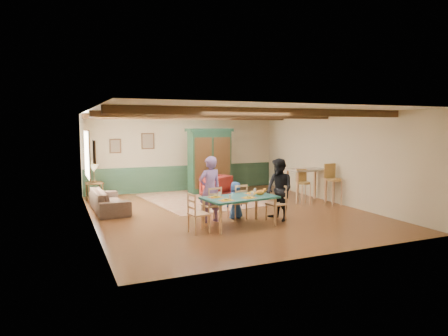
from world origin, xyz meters
name	(u,v)px	position (x,y,z in m)	size (l,w,h in m)	color
floor	(228,212)	(0.00, 0.00, 0.00)	(8.00, 8.00, 0.00)	#5B3119
wall_back	(184,153)	(0.00, 4.00, 1.35)	(7.00, 0.02, 2.70)	beige
wall_left	(91,168)	(-3.50, 0.00, 1.35)	(0.02, 8.00, 2.70)	beige
wall_right	(335,158)	(3.50, 0.00, 1.35)	(0.02, 8.00, 2.70)	beige
ceiling	(229,111)	(0.00, 0.00, 2.70)	(7.00, 8.00, 0.02)	white
wainscot_back	(184,178)	(0.00, 3.98, 0.45)	(6.95, 0.03, 0.90)	#213C2B
ceiling_beam_front	(272,112)	(0.00, -2.30, 2.61)	(6.95, 0.16, 0.16)	#33200E
ceiling_beam_mid	(223,115)	(0.00, 0.40, 2.61)	(6.95, 0.16, 0.16)	#33200E
ceiling_beam_back	(192,117)	(0.00, 3.00, 2.61)	(6.95, 0.16, 0.16)	#33200E
window_left	(87,154)	(-3.47, 1.70, 1.55)	(0.06, 1.60, 1.30)	white
picture_left_wall	(94,152)	(-3.47, -0.60, 1.75)	(0.04, 0.42, 0.52)	gray
picture_back_a	(148,141)	(-1.30, 3.97, 1.80)	(0.45, 0.04, 0.55)	gray
picture_back_b	(115,146)	(-2.40, 3.97, 1.65)	(0.38, 0.04, 0.48)	gray
dining_table	(240,212)	(-0.39, -1.55, 0.35)	(1.67, 0.93, 0.70)	#1A544F
dining_chair_far_left	(211,205)	(-0.86, -0.95, 0.44)	(0.39, 0.41, 0.88)	tan
dining_chair_far_right	(237,202)	(-0.13, -0.84, 0.44)	(0.39, 0.41, 0.88)	tan
dining_chair_end_left	(199,213)	(-1.45, -1.71, 0.44)	(0.39, 0.41, 0.88)	tan
dining_chair_end_right	(276,203)	(0.66, -1.39, 0.44)	(0.39, 0.41, 0.88)	tan
person_man	(210,189)	(-0.87, -0.88, 0.80)	(0.58, 0.38, 1.60)	#775999
person_woman	(279,190)	(0.75, -1.38, 0.76)	(0.74, 0.58, 1.53)	black
person_child	(236,200)	(-0.14, -0.76, 0.47)	(0.46, 0.30, 0.93)	#244991
cat	(260,192)	(0.12, -1.57, 0.78)	(0.33, 0.13, 0.17)	orange
place_setting_near_left	(226,198)	(-0.86, -1.86, 0.75)	(0.37, 0.28, 0.11)	yellow
place_setting_near_center	(249,196)	(-0.27, -1.77, 0.75)	(0.37, 0.28, 0.11)	yellow
place_setting_far_left	(216,195)	(-0.93, -1.40, 0.75)	(0.37, 0.28, 0.11)	yellow
place_setting_far_right	(252,191)	(0.07, -1.25, 0.75)	(0.37, 0.28, 0.11)	yellow
area_rug	(204,199)	(0.01, 2.00, 0.01)	(3.21, 3.81, 0.01)	#C3B48D
armoire	(209,161)	(0.67, 3.19, 1.12)	(1.58, 0.63, 2.23)	black
armchair	(216,186)	(0.52, 2.18, 0.37)	(0.79, 0.81, 0.74)	#521011
sofa	(109,201)	(-2.97, 1.34, 0.30)	(2.02, 0.79, 0.59)	#3D2E26
end_table	(95,192)	(-3.20, 2.95, 0.30)	(0.49, 0.49, 0.60)	#33200E
table_lamp	(94,173)	(-3.20, 2.95, 0.87)	(0.30, 0.30, 0.55)	#C6B780
counter_table	(306,185)	(2.84, 0.49, 0.50)	(1.21, 0.71, 1.01)	#B7A78E
bar_stool_left	(304,187)	(2.45, 0.06, 0.52)	(0.37, 0.41, 1.04)	#AB8342
bar_stool_right	(334,185)	(3.23, -0.32, 0.61)	(0.43, 0.47, 1.21)	#AB8342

